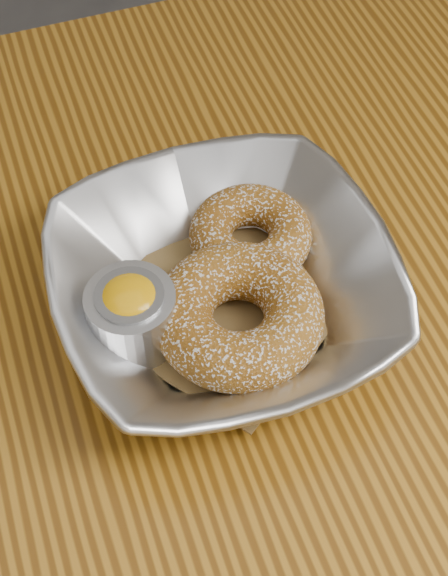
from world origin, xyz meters
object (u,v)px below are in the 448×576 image
object	(u,v)px
serving_bowl	(224,289)
ramekin	(132,314)
donut_back	(250,235)
donut_front	(239,315)
table	(113,461)

from	to	relation	value
serving_bowl	ramekin	size ratio (longest dim) A/B	3.89
donut_back	donut_front	size ratio (longest dim) A/B	0.77
table	donut_back	bearing A→B (deg)	29.74
donut_back	ramekin	world-z (taller)	ramekin
serving_bowl	donut_front	world-z (taller)	serving_bowl
table	ramekin	bearing A→B (deg)	42.13
table	serving_bowl	size ratio (longest dim) A/B	5.11
donut_front	table	bearing A→B (deg)	-173.55
donut_front	ramekin	size ratio (longest dim) A/B	1.92
serving_bowl	donut_front	xyz separation A→B (m)	(0.00, -0.02, 0.00)
serving_bowl	donut_back	size ratio (longest dim) A/B	2.63
table	donut_front	distance (m)	0.17
donut_front	ramekin	world-z (taller)	ramekin
table	donut_back	xyz separation A→B (m)	(0.14, 0.08, 0.12)
donut_front	donut_back	bearing A→B (deg)	63.42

